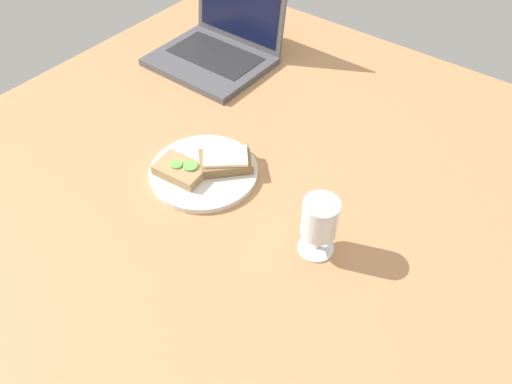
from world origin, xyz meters
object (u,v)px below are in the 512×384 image
sandwich_with_cheese (226,161)px  laptop (218,46)px  sandwich_with_cucumber (181,170)px  wine_glass (320,220)px  plate (204,172)px

sandwich_with_cheese → laptop: 46.83cm
sandwich_with_cucumber → wine_glass: size_ratio=0.88×
sandwich_with_cheese → laptop: bearing=132.6°
sandwich_with_cucumber → wine_glass: (34.03, 1.67, 5.92)cm
plate → laptop: bearing=126.7°
sandwich_with_cucumber → laptop: bearing=121.1°
plate → laptop: laptop is taller
plate → sandwich_with_cheese: (3.04, 4.03, 2.13)cm
sandwich_with_cheese → sandwich_with_cucumber: bearing=-127.0°
plate → sandwich_with_cheese: 5.48cm
plate → wine_glass: (31.03, -2.33, 7.79)cm
sandwich_with_cheese → plate: bearing=-127.1°
plate → sandwich_with_cucumber: sandwich_with_cucumber is taller
wine_glass → laptop: (-59.67, 40.82, -4.31)cm
sandwich_with_cucumber → sandwich_with_cheese: bearing=53.0°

